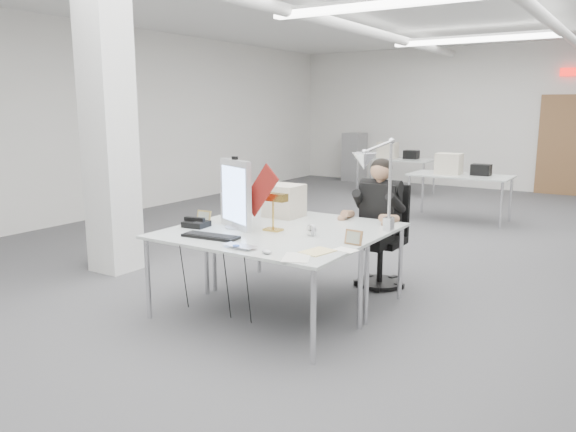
% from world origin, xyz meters
% --- Properties ---
extents(room_shell, '(10.04, 14.04, 3.24)m').
position_xyz_m(room_shell, '(0.04, 0.13, 1.69)').
color(room_shell, '#474649').
rests_on(room_shell, ground).
extents(desk_main, '(1.80, 0.90, 0.02)m').
position_xyz_m(desk_main, '(0.00, -2.50, 0.74)').
color(desk_main, silver).
rests_on(desk_main, room_shell).
extents(desk_second, '(1.80, 0.90, 0.02)m').
position_xyz_m(desk_second, '(0.00, -1.60, 0.74)').
color(desk_second, silver).
rests_on(desk_second, room_shell).
extents(bg_desk_a, '(1.60, 0.80, 0.02)m').
position_xyz_m(bg_desk_a, '(0.20, 3.00, 0.74)').
color(bg_desk_a, silver).
rests_on(bg_desk_a, room_shell).
extents(bg_desk_b, '(1.60, 0.80, 0.02)m').
position_xyz_m(bg_desk_b, '(-1.80, 5.20, 0.74)').
color(bg_desk_b, silver).
rests_on(bg_desk_b, room_shell).
extents(filing_cabinet, '(0.45, 0.55, 1.20)m').
position_xyz_m(filing_cabinet, '(-3.50, 6.65, 0.60)').
color(filing_cabinet, gray).
rests_on(filing_cabinet, room_shell).
extents(office_chair, '(0.57, 0.57, 1.17)m').
position_xyz_m(office_chair, '(0.51, -0.93, 0.58)').
color(office_chair, black).
rests_on(office_chair, room_shell).
extents(seated_person, '(0.48, 0.60, 0.90)m').
position_xyz_m(seated_person, '(0.51, -0.98, 0.90)').
color(seated_person, black).
rests_on(seated_person, office_chair).
extents(monitor, '(0.48, 0.25, 0.63)m').
position_xyz_m(monitor, '(-0.37, -2.22, 1.07)').
color(monitor, silver).
rests_on(monitor, desk_main).
extents(pennant, '(0.45, 0.10, 0.49)m').
position_xyz_m(pennant, '(-0.07, -2.26, 1.13)').
color(pennant, maroon).
rests_on(pennant, monitor).
extents(keyboard, '(0.52, 0.22, 0.02)m').
position_xyz_m(keyboard, '(-0.31, -2.65, 0.77)').
color(keyboard, black).
rests_on(keyboard, desk_main).
extents(laptop, '(0.30, 0.21, 0.02)m').
position_xyz_m(laptop, '(0.11, -2.84, 0.77)').
color(laptop, silver).
rests_on(laptop, desk_main).
extents(mouse, '(0.10, 0.08, 0.03)m').
position_xyz_m(mouse, '(0.39, -2.83, 0.77)').
color(mouse, '#B1B0B5').
rests_on(mouse, desk_main).
extents(bankers_lamp, '(0.32, 0.14, 0.36)m').
position_xyz_m(bankers_lamp, '(-0.02, -2.13, 0.93)').
color(bankers_lamp, gold).
rests_on(bankers_lamp, desk_main).
extents(desk_phone, '(0.23, 0.21, 0.05)m').
position_xyz_m(desk_phone, '(-0.71, -2.39, 0.78)').
color(desk_phone, black).
rests_on(desk_phone, desk_main).
extents(picture_frame_left, '(0.16, 0.05, 0.12)m').
position_xyz_m(picture_frame_left, '(-0.77, -2.21, 0.82)').
color(picture_frame_left, '#A58847').
rests_on(picture_frame_left, desk_main).
extents(picture_frame_right, '(0.16, 0.05, 0.12)m').
position_xyz_m(picture_frame_right, '(0.82, -2.21, 0.82)').
color(picture_frame_right, '#A87448').
rests_on(picture_frame_right, desk_main).
extents(desk_clock, '(0.11, 0.06, 0.10)m').
position_xyz_m(desk_clock, '(0.37, -2.13, 0.81)').
color(desk_clock, '#B5B5BA').
rests_on(desk_clock, desk_main).
extents(paper_stack_a, '(0.29, 0.34, 0.01)m').
position_xyz_m(paper_stack_a, '(0.65, -2.81, 0.76)').
color(paper_stack_a, silver).
rests_on(paper_stack_a, desk_main).
extents(paper_stack_b, '(0.23, 0.29, 0.01)m').
position_xyz_m(paper_stack_b, '(0.69, -2.58, 0.76)').
color(paper_stack_b, '#E6D189').
rests_on(paper_stack_b, desk_main).
extents(paper_stack_c, '(0.20, 0.15, 0.01)m').
position_xyz_m(paper_stack_c, '(0.85, -2.41, 0.76)').
color(paper_stack_c, white).
rests_on(paper_stack_c, desk_main).
extents(beige_monitor, '(0.34, 0.33, 0.33)m').
position_xyz_m(beige_monitor, '(-0.30, -1.53, 0.92)').
color(beige_monitor, beige).
rests_on(beige_monitor, desk_second).
extents(architect_lamp, '(0.39, 0.67, 0.82)m').
position_xyz_m(architect_lamp, '(0.85, -1.82, 1.17)').
color(architect_lamp, '#BABBBF').
rests_on(architect_lamp, desk_second).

